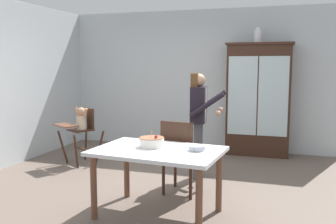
# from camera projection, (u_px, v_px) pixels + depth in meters

# --- Properties ---
(ground_plane) EXTENTS (6.24, 6.24, 0.00)m
(ground_plane) POSITION_uv_depth(u_px,v_px,m) (153.00, 188.00, 4.99)
(ground_plane) COLOR #66564C
(wall_back) EXTENTS (5.32, 0.06, 2.70)m
(wall_back) POSITION_uv_depth(u_px,v_px,m) (198.00, 80.00, 7.30)
(wall_back) COLOR silver
(wall_back) RESTS_ON ground_plane
(china_cabinet) EXTENTS (1.18, 0.48, 2.04)m
(china_cabinet) POSITION_uv_depth(u_px,v_px,m) (258.00, 99.00, 6.74)
(china_cabinet) COLOR #382116
(china_cabinet) RESTS_ON ground_plane
(ceramic_vase) EXTENTS (0.13, 0.13, 0.27)m
(ceramic_vase) POSITION_uv_depth(u_px,v_px,m) (258.00, 36.00, 6.61)
(ceramic_vase) COLOR white
(ceramic_vase) RESTS_ON china_cabinet
(high_chair_with_toddler) EXTENTS (0.78, 0.84, 0.95)m
(high_chair_with_toddler) POSITION_uv_depth(u_px,v_px,m) (81.00, 125.00, 6.18)
(high_chair_with_toddler) COLOR #382116
(high_chair_with_toddler) RESTS_ON ground_plane
(adult_person) EXTENTS (0.53, 0.51, 1.53)m
(adult_person) POSITION_uv_depth(u_px,v_px,m) (199.00, 112.00, 5.35)
(adult_person) COLOR #47474C
(adult_person) RESTS_ON ground_plane
(dining_table) EXTENTS (1.44, 1.02, 0.74)m
(dining_table) POSITION_uv_depth(u_px,v_px,m) (158.00, 158.00, 4.04)
(dining_table) COLOR silver
(dining_table) RESTS_ON ground_plane
(birthday_cake) EXTENTS (0.28, 0.28, 0.19)m
(birthday_cake) POSITION_uv_depth(u_px,v_px,m) (152.00, 142.00, 4.14)
(birthday_cake) COLOR white
(birthday_cake) RESTS_ON dining_table
(serving_bowl) EXTENTS (0.18, 0.18, 0.05)m
(serving_bowl) POSITION_uv_depth(u_px,v_px,m) (197.00, 148.00, 3.96)
(serving_bowl) COLOR #B2BCC6
(serving_bowl) RESTS_ON dining_table
(dining_chair_far_side) EXTENTS (0.49, 0.49, 0.96)m
(dining_chair_far_side) POSITION_uv_depth(u_px,v_px,m) (180.00, 152.00, 4.66)
(dining_chair_far_side) COLOR #382116
(dining_chair_far_side) RESTS_ON ground_plane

